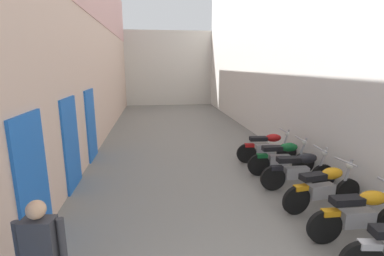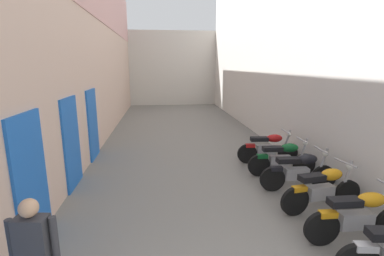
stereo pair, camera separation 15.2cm
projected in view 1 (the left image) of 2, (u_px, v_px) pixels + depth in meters
name	position (u px, v px, depth m)	size (l,w,h in m)	color
ground_plane	(190.00, 153.00, 9.51)	(35.78, 35.78, 0.00)	slate
building_left	(90.00, 32.00, 10.05)	(0.45, 19.78, 8.12)	beige
building_right	(267.00, 42.00, 11.04)	(0.45, 19.78, 7.68)	silver
building_far_end	(168.00, 68.00, 21.37)	(9.33, 2.00, 5.38)	beige
motorcycle_third	(361.00, 214.00, 4.66)	(1.85, 0.58, 1.04)	black
motorcycle_fourth	(324.00, 187.00, 5.67)	(1.84, 0.58, 1.04)	black
motorcycle_fifth	(299.00, 170.00, 6.63)	(1.85, 0.58, 1.04)	black
motorcycle_sixth	(282.00, 157.00, 7.51)	(1.85, 0.58, 1.04)	black
motorcycle_seventh	(267.00, 147.00, 8.48)	(1.85, 0.58, 1.04)	black
pedestrian_by_doorway	(42.00, 256.00, 3.00)	(0.52, 0.24, 1.57)	#383842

